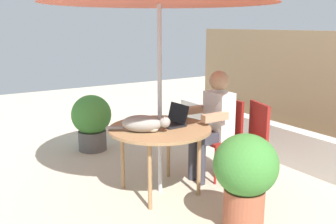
% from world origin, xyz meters
% --- Properties ---
extents(ground_plane, '(14.00, 14.00, 0.00)m').
position_xyz_m(ground_plane, '(0.00, 0.00, 0.00)').
color(ground_plane, beige).
extents(fence_back, '(4.71, 0.08, 1.67)m').
position_xyz_m(fence_back, '(0.00, 2.48, 0.83)').
color(fence_back, '#937756').
rests_on(fence_back, ground).
extents(planter_wall_low, '(4.24, 0.20, 0.47)m').
position_xyz_m(planter_wall_low, '(0.00, 1.82, 0.24)').
color(planter_wall_low, beige).
rests_on(planter_wall_low, ground).
extents(patio_table, '(1.06, 1.06, 0.71)m').
position_xyz_m(patio_table, '(0.00, 0.00, 0.66)').
color(patio_table, '#9E754C').
rests_on(patio_table, ground).
extents(chair_occupied, '(0.40, 0.40, 0.91)m').
position_xyz_m(chair_occupied, '(0.00, 0.87, 0.54)').
color(chair_occupied, maroon).
rests_on(chair_occupied, ground).
extents(chair_empty, '(0.50, 0.50, 0.91)m').
position_xyz_m(chair_empty, '(0.31, 0.99, 0.54)').
color(chair_empty, maroon).
rests_on(chair_empty, ground).
extents(person_seated, '(0.48, 0.48, 1.25)m').
position_xyz_m(person_seated, '(0.00, 0.71, 0.71)').
color(person_seated, white).
rests_on(person_seated, ground).
extents(laptop, '(0.31, 0.27, 0.21)m').
position_xyz_m(laptop, '(-0.02, 0.19, 0.77)').
color(laptop, black).
rests_on(laptop, patio_table).
extents(cat, '(0.46, 0.52, 0.17)m').
position_xyz_m(cat, '(0.06, -0.22, 0.80)').
color(cat, gray).
rests_on(cat, patio_table).
extents(potted_plant_near_fence, '(0.56, 0.56, 0.79)m').
position_xyz_m(potted_plant_near_fence, '(-1.70, -0.09, 0.44)').
color(potted_plant_near_fence, '#595654').
rests_on(potted_plant_near_fence, ground).
extents(potted_plant_by_chair, '(0.55, 0.55, 0.86)m').
position_xyz_m(potted_plant_by_chair, '(1.05, 0.21, 0.51)').
color(potted_plant_by_chair, '#9E5138').
rests_on(potted_plant_by_chair, ground).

